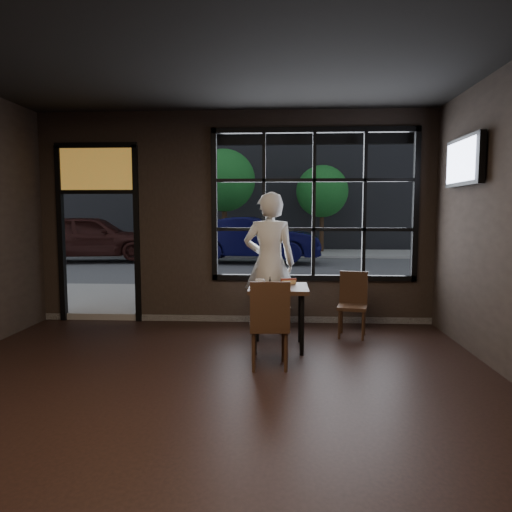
# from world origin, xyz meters

# --- Properties ---
(floor) EXTENTS (6.00, 7.00, 0.02)m
(floor) POSITION_xyz_m (0.00, 0.00, -0.01)
(floor) COLOR black
(floor) RESTS_ON ground
(window_frame) EXTENTS (3.06, 0.12, 2.28)m
(window_frame) POSITION_xyz_m (1.20, 3.50, 1.80)
(window_frame) COLOR black
(window_frame) RESTS_ON ground
(stained_transom) EXTENTS (1.20, 0.06, 0.70)m
(stained_transom) POSITION_xyz_m (-2.10, 3.50, 2.35)
(stained_transom) COLOR orange
(stained_transom) RESTS_ON ground
(street_asphalt) EXTENTS (60.00, 41.00, 0.04)m
(street_asphalt) POSITION_xyz_m (0.00, 24.00, -0.02)
(street_asphalt) COLOR #545456
(street_asphalt) RESTS_ON ground
(building_across) EXTENTS (28.00, 12.00, 15.00)m
(building_across) POSITION_xyz_m (0.00, 23.00, 7.50)
(building_across) COLOR #5B5956
(building_across) RESTS_ON ground
(cafe_table) EXTENTS (0.73, 0.73, 0.78)m
(cafe_table) POSITION_xyz_m (0.68, 2.17, 0.39)
(cafe_table) COLOR #311E13
(cafe_table) RESTS_ON floor
(chair_near) EXTENTS (0.45, 0.45, 0.97)m
(chair_near) POSITION_xyz_m (0.58, 1.46, 0.49)
(chair_near) COLOR #311E13
(chair_near) RESTS_ON floor
(chair_window) EXTENTS (0.46, 0.46, 0.88)m
(chair_window) POSITION_xyz_m (1.68, 2.74, 0.44)
(chair_window) COLOR #311E13
(chair_window) RESTS_ON floor
(man) EXTENTS (0.72, 0.48, 1.96)m
(man) POSITION_xyz_m (0.55, 2.89, 0.98)
(man) COLOR silver
(man) RESTS_ON floor
(hotdog) EXTENTS (0.21, 0.12, 0.06)m
(hotdog) POSITION_xyz_m (0.81, 2.39, 0.81)
(hotdog) COLOR tan
(hotdog) RESTS_ON cafe_table
(cup) EXTENTS (0.13, 0.13, 0.10)m
(cup) POSITION_xyz_m (0.45, 2.12, 0.83)
(cup) COLOR silver
(cup) RESTS_ON cafe_table
(tv) EXTENTS (0.11, 1.01, 0.59)m
(tv) POSITION_xyz_m (2.93, 2.34, 2.30)
(tv) COLOR black
(tv) RESTS_ON wall_right
(navy_car) EXTENTS (4.48, 1.83, 1.44)m
(navy_car) POSITION_xyz_m (-0.13, 11.76, 0.82)
(navy_car) COLOR black
(navy_car) RESTS_ON street_asphalt
(maroon_car) EXTENTS (4.72, 2.55, 1.52)m
(maroon_car) POSITION_xyz_m (-5.75, 11.91, 0.86)
(maroon_car) COLOR black
(maroon_car) RESTS_ON street_asphalt
(tree_left) EXTENTS (2.44, 2.44, 4.17)m
(tree_left) POSITION_xyz_m (-1.50, 14.60, 2.94)
(tree_left) COLOR #332114
(tree_left) RESTS_ON street_asphalt
(tree_right) EXTENTS (2.12, 2.12, 3.61)m
(tree_right) POSITION_xyz_m (2.41, 15.45, 2.54)
(tree_right) COLOR #332114
(tree_right) RESTS_ON street_asphalt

